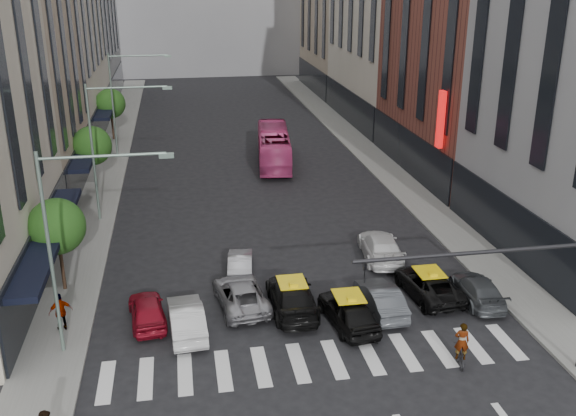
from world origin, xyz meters
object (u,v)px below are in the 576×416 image
streetlamp_mid (106,134)px  bus (274,147)px  streetlamp_near (71,227)px  car_white_front (186,318)px  taxi_left (292,296)px  car_red (147,310)px  taxi_center (348,311)px  streetlamp_far (123,91)px  pedestrian_far (61,312)px  motorcycle (460,356)px

streetlamp_mid → bus: size_ratio=0.83×
streetlamp_near → car_white_front: (4.43, 0.85, -5.18)m
car_white_front → taxi_left: taxi_left is taller
streetlamp_near → car_red: size_ratio=2.27×
streetlamp_near → car_red: (2.61, 2.00, -5.23)m
taxi_center → bus: bus is taller
streetlamp_mid → car_red: (2.61, -14.00, -5.23)m
streetlamp_far → bus: 14.09m
streetlamp_near → streetlamp_mid: 16.00m
taxi_center → car_white_front: bearing=-13.2°
car_red → taxi_center: (9.33, -1.84, 0.08)m
car_red → taxi_center: bearing=161.5°
car_red → car_white_front: car_white_front is taller
taxi_center → streetlamp_mid: bearing=-61.0°
car_white_front → pedestrian_far: 5.76m
motorcycle → taxi_left: bearing=-28.2°
streetlamp_near → taxi_center: streetlamp_near is taller
car_white_front → motorcycle: 12.30m
streetlamp_near → streetlamp_far: (0.00, 32.00, 0.00)m
streetlamp_far → car_white_front: streetlamp_far is taller
motorcycle → car_white_front: bearing=-7.5°
streetlamp_far → bus: (12.57, -4.61, -4.39)m
streetlamp_near → bus: (12.57, 27.39, -4.39)m
pedestrian_far → streetlamp_far: bearing=-110.0°
car_red → motorcycle: (13.22, -5.75, -0.28)m
streetlamp_mid → taxi_left: bearing=-55.6°
car_white_front → taxi_center: (7.51, -0.68, 0.03)m
taxi_center → streetlamp_far: bearing=-77.4°
streetlamp_mid → bus: streetlamp_mid is taller
taxi_left → pedestrian_far: 10.83m
bus → streetlamp_far: bearing=-13.4°
car_red → bus: bus is taller
streetlamp_far → car_red: bearing=-85.0°
taxi_left → taxi_center: bearing=142.7°
streetlamp_far → pedestrian_far: size_ratio=4.89×
taxi_left → streetlamp_far: bearing=-71.5°
streetlamp_mid → motorcycle: bearing=-51.3°
taxi_center → car_red: bearing=-19.1°
car_white_front → taxi_left: bearing=-171.4°
car_white_front → taxi_center: bearing=170.7°
streetlamp_near → taxi_center: size_ratio=2.02×
car_red → taxi_left: 6.97m
motorcycle → pedestrian_far: (-17.07, 5.55, 0.67)m
streetlamp_far → pedestrian_far: streetlamp_far is taller
streetlamp_far → taxi_left: streetlamp_far is taller
streetlamp_near → taxi_left: streetlamp_near is taller
taxi_left → bus: (2.98, 25.38, 0.75)m
streetlamp_near → pedestrian_far: streetlamp_near is taller
bus → motorcycle: 31.33m
car_white_front → car_red: bearing=-36.6°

